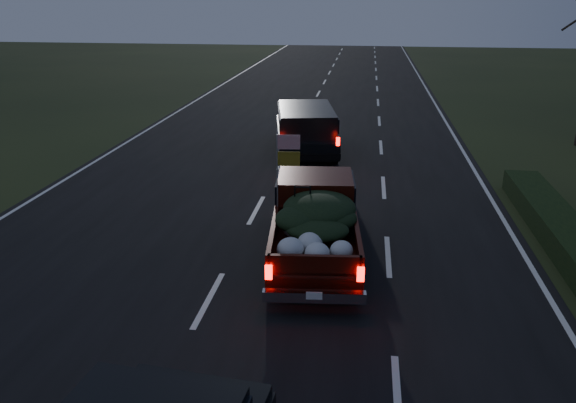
# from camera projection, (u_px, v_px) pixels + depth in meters

# --- Properties ---
(ground) EXTENTS (120.00, 120.00, 0.00)m
(ground) POSITION_uv_depth(u_px,v_px,m) (209.00, 300.00, 11.19)
(ground) COLOR black
(ground) RESTS_ON ground
(road_asphalt) EXTENTS (14.00, 120.00, 0.02)m
(road_asphalt) POSITION_uv_depth(u_px,v_px,m) (209.00, 300.00, 11.18)
(road_asphalt) COLOR black
(road_asphalt) RESTS_ON ground
(hedge_row) EXTENTS (1.00, 10.00, 0.60)m
(hedge_row) POSITION_uv_depth(u_px,v_px,m) (574.00, 246.00, 12.86)
(hedge_row) COLOR black
(hedge_row) RESTS_ON ground
(pickup_truck) EXTENTS (2.31, 5.05, 2.57)m
(pickup_truck) POSITION_uv_depth(u_px,v_px,m) (315.00, 218.00, 12.73)
(pickup_truck) COLOR #360E07
(pickup_truck) RESTS_ON ground
(lead_suv) EXTENTS (2.93, 5.29, 1.44)m
(lead_suv) POSITION_uv_depth(u_px,v_px,m) (306.00, 125.00, 21.18)
(lead_suv) COLOR black
(lead_suv) RESTS_ON ground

